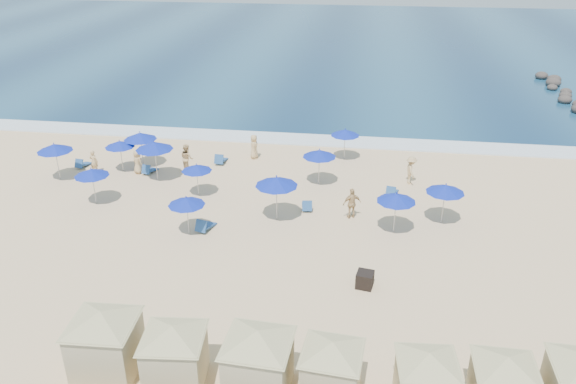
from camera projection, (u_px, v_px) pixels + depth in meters
The scene contains 34 objects.
ground at pixel (249, 243), 28.70m from camera, with size 160.00×160.00×0.00m, color beige.
ocean at pixel (330, 42), 77.83m from camera, with size 160.00×80.00×0.06m, color #0E2E4E.
surf_line at pixel (291, 139), 42.53m from camera, with size 160.00×2.50×0.08m, color white.
trash_bin at pixel (365, 280), 25.09m from camera, with size 0.73×0.73×0.73m, color black.
cabana_0 at pixel (104, 334), 19.77m from camera, with size 4.66×4.66×2.93m.
cabana_1 at pixel (174, 347), 19.34m from camera, with size 4.30×4.30×2.71m.
cabana_2 at pixel (258, 353), 18.92m from camera, with size 4.58×4.58×2.88m.
cabana_3 at pixel (332, 362), 18.79m from camera, with size 4.08×4.08×2.57m.
cabana_4 at pixel (427, 373), 18.35m from camera, with size 4.03×4.03×2.53m.
cabana_5 at pixel (504, 378), 18.14m from camera, with size 4.09×4.09×2.57m.
umbrella_0 at pixel (120, 144), 36.29m from camera, with size 1.93×1.93×2.19m.
umbrella_1 at pixel (54, 148), 34.96m from camera, with size 2.19×2.19×2.49m.
umbrella_2 at pixel (140, 136), 36.90m from camera, with size 2.18×2.18×2.48m.
umbrella_3 at pixel (91, 172), 31.98m from camera, with size 1.98×1.98×2.25m.
umbrella_4 at pixel (154, 146), 34.83m from camera, with size 2.35×2.35×2.67m.
umbrella_5 at pixel (197, 168), 33.02m from camera, with size 1.81×1.81×2.06m.
umbrella_6 at pixel (186, 201), 28.75m from camera, with size 1.93×1.93×2.20m.
umbrella_7 at pixel (319, 153), 34.38m from camera, with size 2.08×2.08×2.37m.
umbrella_8 at pixel (277, 181), 30.03m from camera, with size 2.33×2.33×2.65m.
umbrella_9 at pixel (345, 132), 38.16m from camera, with size 1.97×1.97×2.25m.
umbrella_10 at pixel (446, 189), 29.81m from camera, with size 2.07×2.07×2.35m.
umbrella_11 at pixel (396, 198), 28.88m from camera, with size 2.05×2.05×2.33m.
beach_chair_0 at pixel (82, 164), 37.58m from camera, with size 0.74×1.34×0.70m.
beach_chair_1 at pixel (149, 170), 36.66m from camera, with size 0.76×1.35×0.70m.
beach_chair_2 at pixel (221, 160), 38.20m from camera, with size 0.67×1.40×0.76m.
beach_chair_3 at pixel (205, 226), 29.79m from camera, with size 0.92×1.48×0.76m.
beach_chair_4 at pixel (307, 206), 31.98m from camera, with size 0.72×1.31×0.69m.
beach_chair_5 at pixel (392, 192), 33.65m from camera, with size 0.86×1.39×0.71m.
beachgoer_0 at pixel (94, 162), 36.49m from camera, with size 0.57×0.37×1.57m, color tan.
beachgoer_1 at pixel (187, 158), 36.66m from camera, with size 0.91×0.71×1.88m, color tan.
beachgoer_2 at pixel (352, 203), 30.80m from camera, with size 1.04×0.43×1.77m, color tan.
beachgoer_3 at pixel (411, 170), 34.95m from camera, with size 1.15×0.66×1.78m, color tan.
beachgoer_4 at pixel (254, 147), 38.78m from camera, with size 0.84×0.54×1.71m, color tan.
beachgoer_5 at pixel (137, 162), 36.45m from camera, with size 0.77×0.50×1.58m, color tan.
Camera 1 is at (5.47, -24.25, 14.71)m, focal length 35.00 mm.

